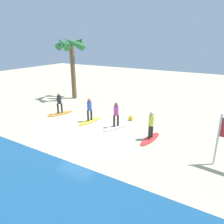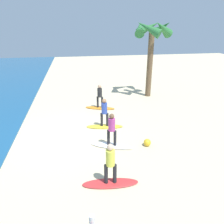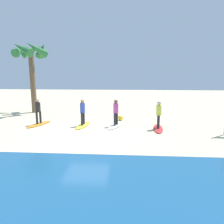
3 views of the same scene
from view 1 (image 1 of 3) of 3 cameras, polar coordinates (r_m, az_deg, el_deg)
name	(u,v)px [view 1 (image 1 of 3)]	position (r m, az deg, el deg)	size (l,w,h in m)	color
ground_plane	(80,132)	(13.55, -8.69, -5.41)	(60.00, 60.00, 0.00)	beige
surfboard_red	(150,139)	(12.66, 10.28, -7.10)	(2.10, 0.56, 0.09)	red
surfer_red	(151,123)	(12.26, 10.55, -2.93)	(0.32, 0.46, 1.64)	#232328
surfboard_white	(116,127)	(14.08, 1.09, -4.01)	(2.10, 0.56, 0.09)	white
surfer_white	(116,113)	(13.72, 1.11, -0.20)	(0.32, 0.44, 1.64)	#232328
surfboard_yellow	(90,121)	(15.14, -5.99, -2.43)	(2.10, 0.56, 0.09)	yellow
surfer_yellow	(89,108)	(14.81, -6.12, 1.14)	(0.32, 0.46, 1.64)	#232328
surfboard_orange	(60,113)	(17.06, -13.79, -0.39)	(2.10, 0.56, 0.09)	orange
surfer_orange	(59,101)	(16.76, -14.06, 2.80)	(0.32, 0.44, 1.64)	#232328
palm_tree	(72,48)	(20.77, -10.83, 16.51)	(2.88, 3.03, 5.96)	brown
beach_ball	(131,118)	(15.34, 5.12, -1.57)	(0.36, 0.36, 0.36)	yellow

